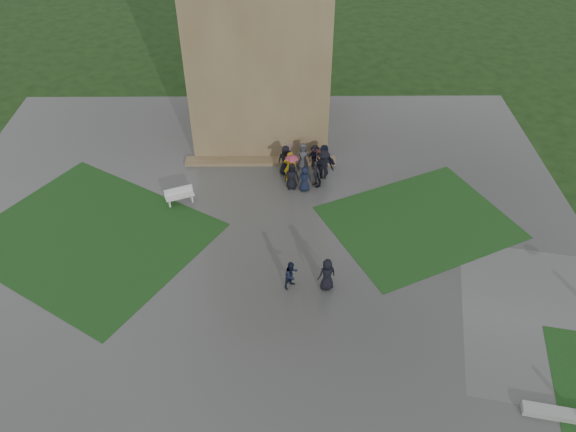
{
  "coord_description": "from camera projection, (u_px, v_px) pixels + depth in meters",
  "views": [
    {
      "loc": [
        1.44,
        -17.38,
        19.14
      ],
      "look_at": [
        1.59,
        4.15,
        1.2
      ],
      "focal_mm": 35.0,
      "sensor_mm": 36.0,
      "label": 1
    }
  ],
  "objects": [
    {
      "name": "lawn_inset_right",
      "position": [
        419.0,
        222.0,
        29.46
      ],
      "size": [
        11.12,
        10.15,
        0.01
      ],
      "primitive_type": "cube",
      "rotation": [
        0.0,
        0.0,
        0.44
      ],
      "color": "#133412",
      "rests_on": "plaza"
    },
    {
      "name": "visitor_cluster",
      "position": [
        308.0,
        163.0,
        31.8
      ],
      "size": [
        3.57,
        3.05,
        2.53
      ],
      "color": "black",
      "rests_on": "plaza"
    },
    {
      "name": "pedestrian_near",
      "position": [
        327.0,
        274.0,
        25.36
      ],
      "size": [
        0.98,
        0.82,
        1.71
      ],
      "primitive_type": "imported",
      "rotation": [
        0.0,
        0.0,
        3.49
      ],
      "color": "black",
      "rests_on": "plaza"
    },
    {
      "name": "pedestrian_mid",
      "position": [
        291.0,
        275.0,
        25.5
      ],
      "size": [
        0.81,
        0.79,
        1.48
      ],
      "primitive_type": "imported",
      "rotation": [
        0.0,
        0.0,
        0.76
      ],
      "color": "black",
      "rests_on": "plaza"
    },
    {
      "name": "bench",
      "position": [
        179.0,
        195.0,
        30.49
      ],
      "size": [
        1.62,
        1.03,
        0.9
      ],
      "rotation": [
        0.0,
        0.0,
        0.38
      ],
      "color": "silver",
      "rests_on": "plaza"
    },
    {
      "name": "ground",
      "position": [
        254.0,
        294.0,
        25.59
      ],
      "size": [
        120.0,
        120.0,
        0.0
      ],
      "primitive_type": "plane",
      "color": "black"
    },
    {
      "name": "plaza",
      "position": [
        255.0,
        263.0,
        27.12
      ],
      "size": [
        34.0,
        34.0,
        0.02
      ],
      "primitive_type": "cube",
      "color": "#393836",
      "rests_on": "ground"
    },
    {
      "name": "tower_plinth",
      "position": [
        261.0,
        161.0,
        33.65
      ],
      "size": [
        9.0,
        0.8,
        0.22
      ],
      "primitive_type": "cube",
      "color": "brown",
      "rests_on": "plaza"
    },
    {
      "name": "lawn_inset_left",
      "position": [
        90.0,
        236.0,
        28.6
      ],
      "size": [
        14.1,
        13.46,
        0.01
      ],
      "primitive_type": "cube",
      "rotation": [
        0.0,
        0.0,
        -0.56
      ],
      "color": "#133412",
      "rests_on": "plaza"
    }
  ]
}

